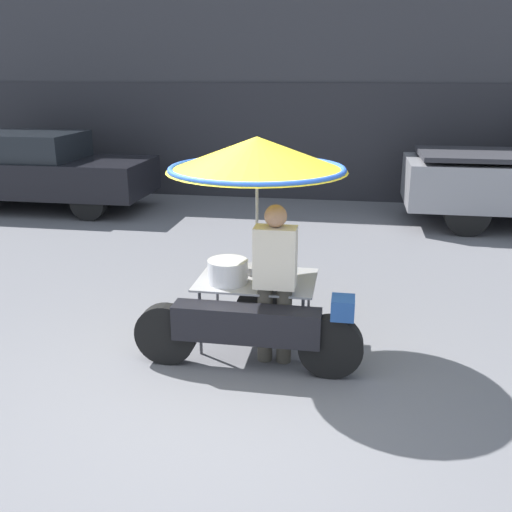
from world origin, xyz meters
The scene contains 5 objects.
ground_plane centered at (0.00, 0.00, 0.00)m, with size 36.00×36.00×0.00m, color slate.
shopfront_building centered at (0.00, 9.04, 2.17)m, with size 28.00×2.06×4.37m.
vendor_motorcycle_cart centered at (0.18, 1.00, 1.54)m, with size 2.09×1.68×2.05m.
vendor_person centered at (0.40, 0.73, 0.84)m, with size 0.38×0.22×1.51m.
parked_car centered at (-5.14, 6.24, 0.78)m, with size 4.45×1.74×1.50m.
Camera 1 is at (1.05, -4.08, 2.60)m, focal length 40.00 mm.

